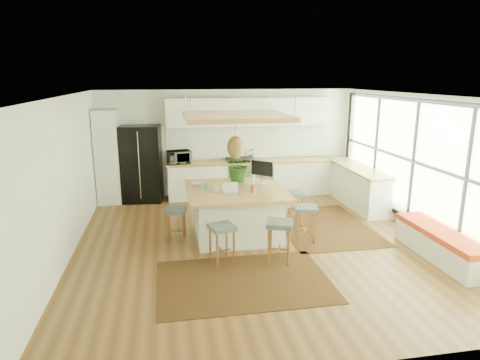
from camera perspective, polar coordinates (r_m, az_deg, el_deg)
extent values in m
plane|color=brown|center=(7.88, 2.10, -8.59)|extent=(7.00, 7.00, 0.00)
plane|color=white|center=(7.29, 2.29, 11.41)|extent=(7.00, 7.00, 0.00)
plane|color=white|center=(10.86, -1.77, 5.09)|extent=(6.50, 0.00, 6.50)
plane|color=white|center=(4.28, 12.38, -9.40)|extent=(6.50, 0.00, 6.50)
plane|color=white|center=(7.50, -22.87, -0.05)|extent=(0.00, 7.00, 7.00)
plane|color=white|center=(8.75, 23.47, 1.78)|extent=(0.00, 7.00, 7.00)
cube|color=white|center=(10.55, -17.56, 2.95)|extent=(0.55, 0.60, 2.25)
cube|color=white|center=(10.82, 1.40, 0.15)|extent=(4.20, 0.60, 0.88)
cube|color=#B07D3E|center=(10.72, 1.41, 2.54)|extent=(4.24, 0.64, 0.05)
cube|color=white|center=(10.93, 1.11, 5.16)|extent=(4.20, 0.02, 0.80)
cube|color=white|center=(10.68, 1.30, 9.27)|extent=(4.20, 0.34, 0.70)
cube|color=white|center=(10.48, 15.58, -0.82)|extent=(0.60, 2.50, 0.88)
cube|color=#B07D3E|center=(10.38, 15.74, 1.63)|extent=(0.64, 2.54, 0.05)
cube|color=black|center=(6.52, 0.50, -13.60)|extent=(2.60, 1.80, 0.01)
cube|color=black|center=(8.90, 11.23, -6.14)|extent=(1.80, 2.60, 0.01)
imported|color=#A5A5AA|center=(10.48, -8.29, 3.31)|extent=(0.61, 0.42, 0.38)
imported|color=#1E4C19|center=(8.53, -0.13, 1.67)|extent=(0.78, 0.83, 0.55)
imported|color=silver|center=(8.29, -5.83, -0.56)|extent=(0.23, 0.23, 0.05)
cylinder|color=#37AEDD|center=(7.99, -4.55, -0.56)|extent=(0.07, 0.07, 0.19)
cylinder|color=white|center=(7.77, -3.27, -0.96)|extent=(0.07, 0.07, 0.19)
cylinder|color=#A74737|center=(7.73, 1.66, -1.03)|extent=(0.07, 0.07, 0.19)
cylinder|color=silver|center=(8.08, 1.84, -0.36)|extent=(0.07, 0.07, 0.19)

